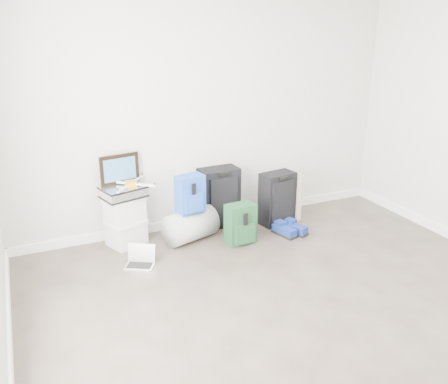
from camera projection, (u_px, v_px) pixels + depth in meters
name	position (u px, v px, depth m)	size (l,w,h in m)	color
ground	(337.00, 342.00, 3.55)	(5.00, 5.00, 0.00)	#342D26
room_envelope	(358.00, 114.00, 2.98)	(4.52, 5.02, 2.71)	silver
boxes_stack	(126.00, 221.00, 5.03)	(0.47, 0.43, 0.54)	silver
briefcase	(123.00, 192.00, 4.92)	(0.43, 0.31, 0.12)	#B2B2B7
painting	(120.00, 169.00, 4.93)	(0.42, 0.09, 0.31)	black
drone	(131.00, 183.00, 4.90)	(0.44, 0.44, 0.05)	gold
duffel_bag	(190.00, 225.00, 5.16)	(0.34, 0.34, 0.56)	gray
blue_backpack	(191.00, 195.00, 5.01)	(0.32, 0.26, 0.41)	#1B4CB3
large_suitcase	(219.00, 197.00, 5.48)	(0.46, 0.31, 0.69)	black
green_backpack	(241.00, 225.00, 5.08)	(0.32, 0.24, 0.44)	#153A24
carry_on	(277.00, 199.00, 5.54)	(0.43, 0.31, 0.62)	black
shoes	(289.00, 230.00, 5.34)	(0.35, 0.33, 0.10)	black
rolled_rug	(294.00, 197.00, 5.68)	(0.18, 0.18, 0.56)	tan
laptop	(140.00, 260.00, 4.67)	(0.34, 0.31, 0.20)	silver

